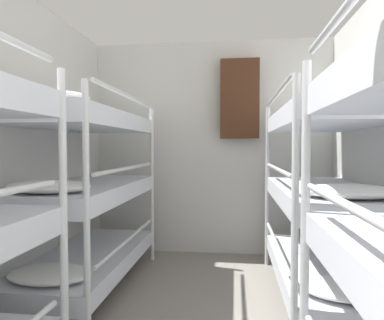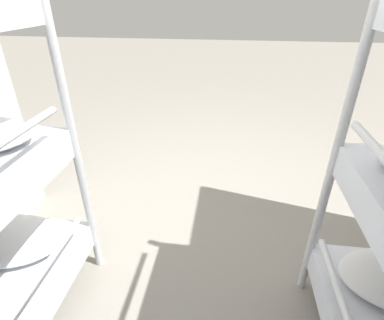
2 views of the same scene
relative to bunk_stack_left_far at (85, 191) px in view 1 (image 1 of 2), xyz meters
The scene contains 4 objects.
wall_back 1.67m from the bunk_stack_left_far, 51.64° to the left, with size 2.92×0.06×2.53m.
bunk_stack_left_far is the anchor object (origin of this frame).
bunk_stack_right_far 2.02m from the bunk_stack_left_far, ahead, with size 0.78×1.75×1.74m.
hanging_coat 1.99m from the bunk_stack_left_far, 39.86° to the left, with size 0.44×0.12×0.90m.
Camera 1 is at (0.29, 0.53, 1.28)m, focal length 32.00 mm.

